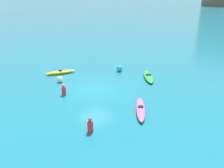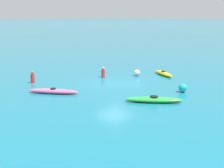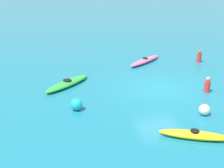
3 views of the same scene
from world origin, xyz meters
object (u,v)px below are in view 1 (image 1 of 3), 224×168
at_px(kayak_pink, 141,109).
at_px(buoy_white, 60,79).
at_px(buoy_cyan, 119,68).
at_px(person_near_shore, 64,90).
at_px(kayak_yellow, 60,72).
at_px(kayak_green, 148,77).
at_px(person_by_kayaks, 90,126).

height_order(kayak_pink, buoy_white, buoy_white).
bearing_deg(buoy_cyan, person_near_shore, -84.87).
distance_m(kayak_yellow, buoy_cyan, 5.63).
bearing_deg(kayak_yellow, buoy_white, -37.98).
xyz_separation_m(kayak_green, buoy_white, (-5.06, -5.86, 0.10)).
bearing_deg(buoy_white, buoy_cyan, 72.32).
xyz_separation_m(person_near_shore, person_by_kayaks, (5.18, -2.24, 0.00)).
distance_m(kayak_yellow, buoy_white, 2.30).
relative_size(kayak_yellow, person_near_shore, 3.16).
bearing_deg(kayak_yellow, buoy_cyan, 49.81).
height_order(kayak_pink, person_by_kayaks, person_by_kayaks).
relative_size(kayak_pink, person_by_kayaks, 3.46).
bearing_deg(person_by_kayaks, kayak_yellow, 151.43).
bearing_deg(kayak_pink, person_by_kayaks, -99.51).
bearing_deg(buoy_cyan, person_by_kayaks, -58.33).
distance_m(buoy_white, buoy_cyan, 6.00).
bearing_deg(person_near_shore, buoy_white, 148.66).
height_order(buoy_white, buoy_cyan, buoy_cyan).
relative_size(kayak_pink, kayak_yellow, 1.09).
bearing_deg(buoy_cyan, kayak_yellow, -130.19).
bearing_deg(person_near_shore, buoy_cyan, 95.13).
relative_size(buoy_white, buoy_cyan, 0.89).
bearing_deg(buoy_white, kayak_pink, 0.63).
bearing_deg(person_by_kayaks, person_near_shore, 156.67).
distance_m(kayak_green, buoy_cyan, 3.25).
xyz_separation_m(kayak_pink, buoy_white, (-8.29, -0.09, 0.10)).
bearing_deg(person_near_shore, kayak_pink, 15.32).
xyz_separation_m(kayak_green, kayak_pink, (3.23, -5.77, -0.00)).
relative_size(kayak_green, buoy_cyan, 5.15).
bearing_deg(kayak_green, kayak_yellow, -147.10).
bearing_deg(kayak_green, buoy_white, -130.82).
xyz_separation_m(buoy_white, person_near_shore, (2.47, -1.50, 0.13)).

